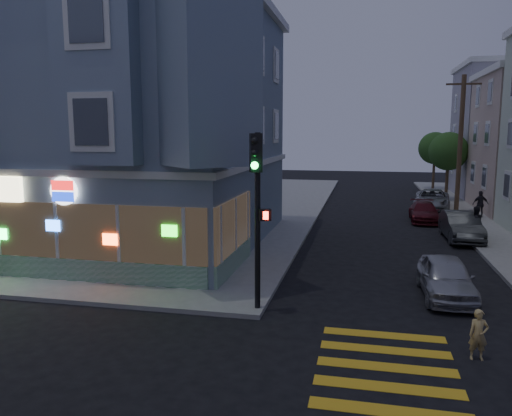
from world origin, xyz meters
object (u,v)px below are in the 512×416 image
(street_tree_far, at_px, (435,148))
(utility_pole, at_px, (460,142))
(traffic_signal, at_px, (257,192))
(parked_car_a, at_px, (446,277))
(pedestrian_a, at_px, (475,223))
(pedestrian_b, at_px, (480,204))
(parked_car_b, at_px, (461,226))
(parked_car_d, at_px, (432,200))
(street_tree_near, at_px, (448,151))
(parked_car_c, at_px, (424,212))
(fire_hydrant, at_px, (466,224))
(running_child, at_px, (478,335))

(street_tree_far, bearing_deg, utility_pole, -90.82)
(utility_pole, distance_m, traffic_signal, 23.41)
(street_tree_far, relative_size, parked_car_a, 1.34)
(pedestrian_a, height_order, pedestrian_b, same)
(street_tree_far, bearing_deg, parked_car_a, -96.29)
(utility_pole, distance_m, parked_car_b, 10.13)
(traffic_signal, bearing_deg, utility_pole, 45.04)
(traffic_signal, bearing_deg, parked_car_b, 35.55)
(street_tree_far, xyz_separation_m, parked_car_d, (-1.65, -12.79, -3.23))
(street_tree_near, relative_size, pedestrian_a, 3.21)
(pedestrian_a, xyz_separation_m, parked_car_d, (-0.75, 10.64, -0.27))
(parked_car_a, distance_m, parked_car_c, 14.69)
(parked_car_b, height_order, parked_car_d, parked_car_b)
(utility_pole, height_order, street_tree_near, utility_pole)
(parked_car_b, bearing_deg, parked_car_a, -103.83)
(street_tree_near, bearing_deg, pedestrian_a, -93.34)
(pedestrian_a, relative_size, parked_car_a, 0.42)
(utility_pole, relative_size, parked_car_b, 2.04)
(utility_pole, relative_size, parked_car_a, 2.27)
(fire_hydrant, bearing_deg, running_child, -99.35)
(running_child, relative_size, pedestrian_b, 0.75)
(pedestrian_b, bearing_deg, utility_pole, -77.25)
(street_tree_near, height_order, parked_car_b, street_tree_near)
(parked_car_c, relative_size, fire_hydrant, 5.44)
(running_child, relative_size, parked_car_c, 0.30)
(parked_car_c, bearing_deg, traffic_signal, -109.65)
(pedestrian_a, height_order, fire_hydrant, pedestrian_a)
(pedestrian_b, relative_size, traffic_signal, 0.31)
(pedestrian_a, bearing_deg, pedestrian_b, -126.56)
(parked_car_c, bearing_deg, running_child, -91.29)
(parked_car_a, bearing_deg, pedestrian_a, 72.59)
(utility_pole, height_order, street_tree_far, utility_pole)
(street_tree_far, height_order, parked_car_d, street_tree_far)
(street_tree_near, relative_size, pedestrian_b, 3.21)
(street_tree_near, distance_m, pedestrian_b, 8.94)
(street_tree_far, height_order, pedestrian_a, street_tree_far)
(parked_car_a, bearing_deg, fire_hydrant, 75.56)
(parked_car_a, bearing_deg, street_tree_near, 80.61)
(running_child, bearing_deg, traffic_signal, 158.42)
(pedestrian_b, bearing_deg, running_child, 68.38)
(utility_pole, height_order, running_child, utility_pole)
(utility_pole, bearing_deg, street_tree_near, 88.09)
(pedestrian_b, xyz_separation_m, traffic_signal, (-10.18, -19.11, 2.74))
(street_tree_near, height_order, pedestrian_b, street_tree_near)
(utility_pole, xyz_separation_m, parked_car_b, (-1.30, -9.19, -4.07))
(pedestrian_a, relative_size, pedestrian_b, 1.00)
(pedestrian_a, xyz_separation_m, parked_car_b, (-0.60, 0.24, -0.25))
(parked_car_a, height_order, fire_hydrant, parked_car_a)
(parked_car_d, height_order, traffic_signal, traffic_signal)
(running_child, height_order, parked_car_c, running_child)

